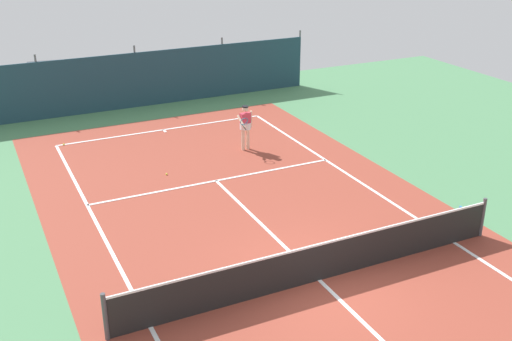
# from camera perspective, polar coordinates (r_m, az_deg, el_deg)

# --- Properties ---
(ground_plane) EXTENTS (36.00, 36.00, 0.00)m
(ground_plane) POSITION_cam_1_polar(r_m,az_deg,el_deg) (14.94, 5.81, -10.00)
(ground_plane) COLOR #4C8456
(court_surface) EXTENTS (11.02, 26.60, 0.01)m
(court_surface) POSITION_cam_1_polar(r_m,az_deg,el_deg) (14.94, 5.81, -9.98)
(court_surface) COLOR brown
(court_surface) RESTS_ON ground
(tennis_net) EXTENTS (10.12, 0.10, 1.10)m
(tennis_net) POSITION_cam_1_polar(r_m,az_deg,el_deg) (14.67, 5.89, -8.32)
(tennis_net) COLOR black
(tennis_net) RESTS_ON ground
(back_fence) EXTENTS (16.30, 0.98, 2.70)m
(back_fence) POSITION_cam_1_polar(r_m,az_deg,el_deg) (28.29, -11.07, 7.34)
(back_fence) COLOR #1E3D4C
(back_fence) RESTS_ON ground
(tennis_player) EXTENTS (0.68, 0.78, 1.64)m
(tennis_player) POSITION_cam_1_polar(r_m,az_deg,el_deg) (22.23, -0.99, 4.26)
(tennis_player) COLOR beige
(tennis_player) RESTS_ON ground
(tennis_ball_near_player) EXTENTS (0.07, 0.07, 0.07)m
(tennis_ball_near_player) POSITION_cam_1_polar(r_m,az_deg,el_deg) (20.59, -8.21, -0.33)
(tennis_ball_near_player) COLOR #CCDB33
(tennis_ball_near_player) RESTS_ON ground
(tennis_ball_midcourt) EXTENTS (0.07, 0.07, 0.07)m
(tennis_ball_midcourt) POSITION_cam_1_polar(r_m,az_deg,el_deg) (24.03, -17.24, 2.31)
(tennis_ball_midcourt) COLOR #CCDB33
(tennis_ball_midcourt) RESTS_ON ground
(parked_car) EXTENTS (2.44, 4.40, 1.68)m
(parked_car) POSITION_cam_1_polar(r_m,az_deg,el_deg) (29.53, -18.64, 7.56)
(parked_car) COLOR navy
(parked_car) RESTS_ON ground
(water_bottle) EXTENTS (0.08, 0.08, 0.24)m
(water_bottle) POSITION_cam_1_polar(r_m,az_deg,el_deg) (18.74, 18.24, -3.47)
(water_bottle) COLOR #338CD8
(water_bottle) RESTS_ON ground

